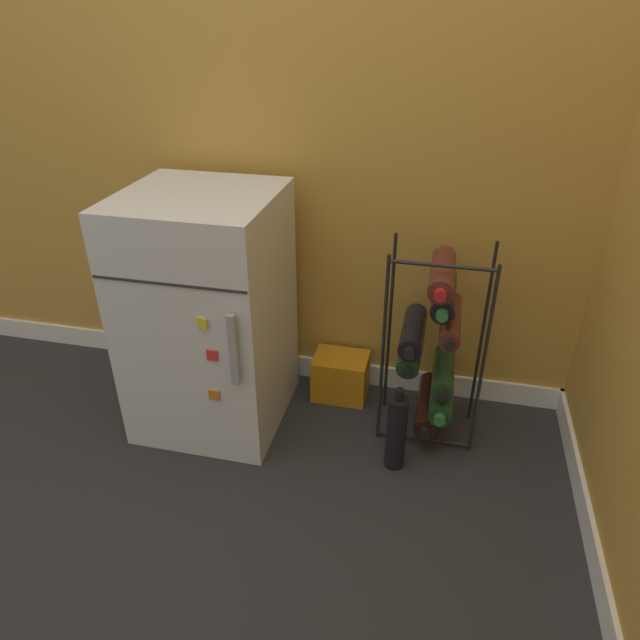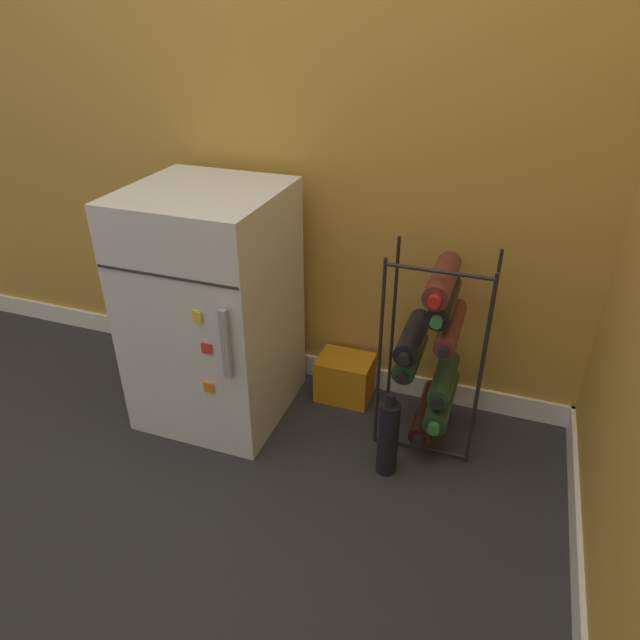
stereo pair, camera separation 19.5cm
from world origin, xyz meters
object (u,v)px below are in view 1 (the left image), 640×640
(wine_rack, at_px, (434,345))
(mini_fridge, at_px, (209,313))
(loose_bottle_floor, at_px, (396,432))
(soda_box, at_px, (341,376))

(wine_rack, bearing_deg, mini_fridge, -174.14)
(mini_fridge, height_order, loose_bottle_floor, mini_fridge)
(mini_fridge, xyz_separation_m, wine_rack, (0.78, 0.08, -0.07))
(soda_box, bearing_deg, wine_rack, -20.16)
(loose_bottle_floor, bearing_deg, mini_fridge, 168.64)
(wine_rack, xyz_separation_m, loose_bottle_floor, (-0.09, -0.22, -0.22))
(mini_fridge, relative_size, loose_bottle_floor, 2.72)
(soda_box, distance_m, loose_bottle_floor, 0.43)
(mini_fridge, height_order, soda_box, mini_fridge)
(wine_rack, height_order, soda_box, wine_rack)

